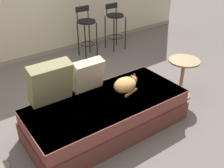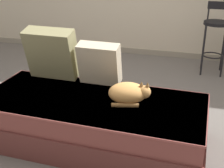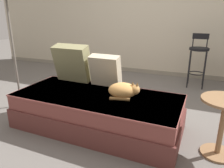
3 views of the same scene
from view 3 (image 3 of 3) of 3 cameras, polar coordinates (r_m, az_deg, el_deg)
ground_plane at (r=3.03m, az=-0.51°, el=-7.65°), size 16.00×16.00×0.00m
wall_back_panel at (r=4.88m, az=10.11°, el=17.82°), size 8.00×0.10×2.60m
wall_baseboard_trim at (r=4.99m, az=9.17°, el=3.29°), size 8.00×0.02×0.09m
couch at (r=2.61m, az=-3.90°, el=-7.03°), size 1.97×0.93×0.42m
throw_pillow_corner at (r=3.00m, az=-10.26°, el=5.42°), size 0.49×0.29×0.51m
throw_pillow_middle at (r=2.78m, az=-1.77°, el=3.57°), size 0.39×0.23×0.41m
cat at (r=2.42m, az=3.07°, el=-1.68°), size 0.38×0.31×0.20m
bar_stool_near_window at (r=4.25m, az=21.63°, el=7.00°), size 0.34×0.34×0.96m
side_table at (r=2.30m, az=27.01°, el=-8.25°), size 0.44×0.44×0.58m
floor_lamp at (r=3.27m, az=-25.82°, el=18.50°), size 0.32×0.32×1.70m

